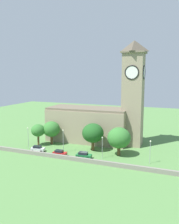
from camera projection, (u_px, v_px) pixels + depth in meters
name	position (u px, v px, depth m)	size (l,w,h in m)	color
ground_plane	(102.00, 143.00, 84.49)	(200.00, 200.00, 0.00)	#517F42
church	(99.00, 116.00, 85.21)	(33.97, 13.38, 34.43)	gray
quay_barrier	(79.00, 159.00, 66.62)	(55.51, 0.70, 1.17)	gray
car_white	(38.00, 149.00, 75.38)	(4.48, 2.61, 1.77)	silver
car_red	(60.00, 153.00, 71.34)	(4.22, 2.29, 1.71)	red
car_green	(84.00, 155.00, 69.29)	(4.57, 2.55, 1.80)	#1E6B38
streetlamp_west_end	(28.00, 134.00, 78.01)	(0.44, 0.44, 6.83)	#9EA0A5
streetlamp_west_mid	(63.00, 137.00, 74.04)	(0.44, 0.44, 7.07)	#9EA0A5
streetlamp_central	(102.00, 144.00, 68.75)	(0.44, 0.44, 6.27)	#9EA0A5
streetlamp_east_mid	(150.00, 148.00, 64.58)	(0.44, 0.44, 6.35)	#9EA0A5
tree_by_tower	(119.00, 138.00, 71.03)	(6.85, 6.85, 8.41)	brown
tree_riverside_east	(51.00, 129.00, 82.47)	(5.85, 5.85, 7.93)	brown
tree_churchyard	(38.00, 130.00, 81.26)	(4.61, 4.61, 7.21)	brown
tree_riverside_west	(93.00, 133.00, 75.69)	(6.74, 6.74, 8.63)	brown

